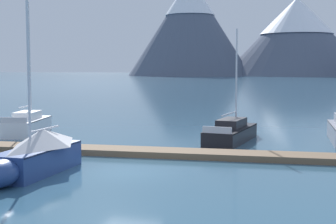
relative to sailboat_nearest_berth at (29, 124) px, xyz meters
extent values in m
plane|color=#335B75|center=(10.59, -9.41, -0.63)|extent=(700.00, 700.00, 0.00)
cone|color=#4C566B|center=(-42.59, 215.00, 23.52)|extent=(61.51, 61.51, 48.30)
cone|color=#4C566B|center=(8.29, 231.72, 18.80)|extent=(74.03, 74.03, 38.85)
cone|color=white|center=(8.29, 231.72, 29.15)|extent=(36.51, 36.51, 18.25)
cube|color=brown|center=(10.59, -5.41, -0.48)|extent=(26.73, 3.73, 0.30)
cylinder|color=#38383D|center=(10.65, -6.14, -0.51)|extent=(25.55, 2.16, 0.24)
cylinder|color=#38383D|center=(10.54, -4.68, -0.51)|extent=(25.55, 2.16, 0.24)
cube|color=white|center=(0.09, -0.39, -0.13)|extent=(2.89, 5.23, 1.00)
ellipsoid|color=white|center=(-0.52, 2.24, -0.13)|extent=(1.79, 1.61, 0.95)
cube|color=slate|center=(0.09, -0.39, 0.33)|extent=(2.90, 5.14, 0.06)
cylinder|color=silver|center=(-0.10, 0.41, 4.20)|extent=(0.10, 0.10, 7.66)
cylinder|color=silver|center=(0.16, -0.68, 1.22)|extent=(0.59, 2.19, 0.08)
cube|color=white|center=(0.06, -0.27, 0.62)|extent=(1.74, 2.46, 0.49)
cube|color=silver|center=(0.64, -2.72, 0.55)|extent=(1.60, 0.47, 0.36)
cube|color=navy|center=(7.17, -10.75, -0.09)|extent=(1.56, 4.71, 1.08)
ellipsoid|color=navy|center=(7.17, -13.44, -0.09)|extent=(1.32, 1.92, 1.02)
cube|color=#121D39|center=(7.17, -10.75, 0.41)|extent=(1.60, 4.62, 0.06)
cylinder|color=silver|center=(7.17, -11.37, 4.35)|extent=(0.10, 0.10, 7.82)
cylinder|color=silver|center=(7.17, -10.21, 1.15)|extent=(0.08, 2.31, 0.08)
pyramid|color=silver|center=(7.17, -10.40, 0.82)|extent=(1.80, 3.77, 0.74)
cube|color=black|center=(13.39, 0.22, -0.21)|extent=(2.41, 5.90, 0.83)
ellipsoid|color=black|center=(13.73, 3.38, -0.21)|extent=(1.72, 1.97, 0.79)
cube|color=black|center=(13.39, 0.22, 0.16)|extent=(2.44, 5.79, 0.06)
cylinder|color=silver|center=(13.51, 1.32, 3.13)|extent=(0.10, 0.10, 5.85)
cylinder|color=silver|center=(13.35, -0.18, 1.07)|extent=(0.41, 3.00, 0.08)
cube|color=black|center=(13.41, 0.36, 0.46)|extent=(1.53, 2.70, 0.51)
cube|color=silver|center=(13.09, -2.56, 0.38)|extent=(1.62, 0.27, 0.36)
camera|label=1|loc=(18.11, -28.83, 3.77)|focal=53.39mm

